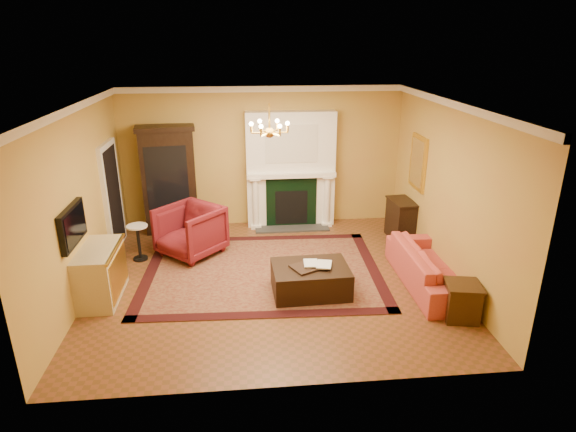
{
  "coord_description": "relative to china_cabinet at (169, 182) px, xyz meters",
  "views": [
    {
      "loc": [
        -0.44,
        -7.43,
        3.95
      ],
      "look_at": [
        0.32,
        0.3,
        1.05
      ],
      "focal_mm": 30.0,
      "sensor_mm": 36.0,
      "label": 1
    }
  ],
  "objects": [
    {
      "name": "ottoman_tray",
      "position": [
        2.53,
        -3.06,
        -0.59
      ],
      "size": [
        0.62,
        0.57,
        0.03
      ],
      "primitive_type": "cube",
      "rotation": [
        0.0,
        0.0,
        0.46
      ],
      "color": "black",
      "rests_on": "leather_ottoman"
    },
    {
      "name": "tv_panel",
      "position": [
        -0.97,
        -3.09,
        0.27
      ],
      "size": [
        0.09,
        0.95,
        0.58
      ],
      "color": "black",
      "rests_on": "wall_left"
    },
    {
      "name": "book_b",
      "position": [
        2.68,
        -3.03,
        -0.42
      ],
      "size": [
        0.23,
        0.08,
        0.32
      ],
      "primitive_type": "imported",
      "rotation": [
        0.0,
        0.0,
        -0.25
      ],
      "color": "gray",
      "rests_on": "ottoman_tray"
    },
    {
      "name": "wall_front",
      "position": [
        1.98,
        -5.25,
        0.42
      ],
      "size": [
        6.0,
        0.02,
        3.0
      ],
      "primitive_type": "cube",
      "color": "gold",
      "rests_on": "floor"
    },
    {
      "name": "leather_ottoman",
      "position": [
        2.58,
        -3.02,
        -0.84
      ],
      "size": [
        1.25,
        0.93,
        0.46
      ],
      "primitive_type": "cube",
      "rotation": [
        0.0,
        0.0,
        0.03
      ],
      "color": "black",
      "rests_on": "oriental_rug"
    },
    {
      "name": "wall_back",
      "position": [
        1.98,
        0.27,
        0.42
      ],
      "size": [
        6.0,
        0.02,
        3.0
      ],
      "primitive_type": "cube",
      "color": "gold",
      "rests_on": "floor"
    },
    {
      "name": "wingback_armchair",
      "position": [
        0.51,
        -1.32,
        -0.55
      ],
      "size": [
        1.41,
        1.41,
        1.06
      ],
      "primitive_type": "imported",
      "rotation": [
        0.0,
        0.0,
        -0.73
      ],
      "color": "maroon",
      "rests_on": "floor"
    },
    {
      "name": "ceiling",
      "position": [
        1.98,
        -2.49,
        1.93
      ],
      "size": [
        6.0,
        5.5,
        0.02
      ],
      "primitive_type": "cube",
      "color": "white",
      "rests_on": "wall_back"
    },
    {
      "name": "end_table",
      "position": [
        4.7,
        -3.99,
        -0.81
      ],
      "size": [
        0.55,
        0.55,
        0.54
      ],
      "primitive_type": "cube",
      "rotation": [
        0.0,
        0.0,
        -0.19
      ],
      "color": "#321F0D",
      "rests_on": "floor"
    },
    {
      "name": "wall_right",
      "position": [
        4.99,
        -2.49,
        0.42
      ],
      "size": [
        0.02,
        5.5,
        3.0
      ],
      "primitive_type": "cube",
      "color": "gold",
      "rests_on": "floor"
    },
    {
      "name": "gilt_mirror",
      "position": [
        4.95,
        -1.09,
        0.57
      ],
      "size": [
        0.06,
        0.76,
        1.05
      ],
      "color": "gold",
      "rests_on": "wall_right"
    },
    {
      "name": "crown_molding",
      "position": [
        1.98,
        -1.53,
        1.86
      ],
      "size": [
        6.0,
        5.5,
        0.12
      ],
      "color": "white",
      "rests_on": "ceiling"
    },
    {
      "name": "doorway",
      "position": [
        -0.98,
        -0.79,
        -0.04
      ],
      "size": [
        0.08,
        1.05,
        2.1
      ],
      "color": "silver",
      "rests_on": "wall_left"
    },
    {
      "name": "fireplace",
      "position": [
        2.58,
        0.08,
        0.11
      ],
      "size": [
        1.9,
        0.7,
        2.5
      ],
      "color": "white",
      "rests_on": "wall_back"
    },
    {
      "name": "book_a",
      "position": [
        2.47,
        -2.99,
        -0.43
      ],
      "size": [
        0.23,
        0.04,
        0.3
      ],
      "primitive_type": "imported",
      "rotation": [
        0.0,
        0.0,
        -0.07
      ],
      "color": "gray",
      "rests_on": "ottoman_tray"
    },
    {
      "name": "oriental_rug",
      "position": [
        1.84,
        -2.18,
        -1.07
      ],
      "size": [
        4.29,
        3.29,
        0.02
      ],
      "primitive_type": "cube",
      "rotation": [
        0.0,
        0.0,
        -0.04
      ],
      "color": "#4B1310",
      "rests_on": "floor"
    },
    {
      "name": "chandelier",
      "position": [
        1.98,
        -2.49,
        1.53
      ],
      "size": [
        0.63,
        0.55,
        0.53
      ],
      "color": "gold",
      "rests_on": "ceiling"
    },
    {
      "name": "coral_sofa",
      "position": [
        4.62,
        -2.93,
        -0.65
      ],
      "size": [
        0.66,
        2.23,
        0.87
      ],
      "primitive_type": "imported",
      "rotation": [
        0.0,
        0.0,
        1.57
      ],
      "color": "#C2423D",
      "rests_on": "floor"
    },
    {
      "name": "commode",
      "position": [
        -0.75,
        -2.85,
        -0.65
      ],
      "size": [
        0.55,
        1.16,
        0.86
      ],
      "primitive_type": "cube",
      "rotation": [
        0.0,
        0.0,
        0.01
      ],
      "color": "#BEB48B",
      "rests_on": "floor"
    },
    {
      "name": "topiary_right",
      "position": [
        3.16,
        0.04,
        0.36
      ],
      "size": [
        0.14,
        0.14,
        0.38
      ],
      "color": "gray",
      "rests_on": "fireplace"
    },
    {
      "name": "topiary_left",
      "position": [
        1.91,
        0.04,
        0.4
      ],
      "size": [
        0.17,
        0.17,
        0.46
      ],
      "color": "gray",
      "rests_on": "fireplace"
    },
    {
      "name": "floor",
      "position": [
        1.98,
        -2.49,
        -1.09
      ],
      "size": [
        6.0,
        5.5,
        0.02
      ],
      "primitive_type": "cube",
      "color": "brown",
      "rests_on": "ground"
    },
    {
      "name": "china_cabinet",
      "position": [
        0.0,
        0.0,
        0.0
      ],
      "size": [
        1.14,
        0.63,
        2.16
      ],
      "primitive_type": "cube",
      "rotation": [
        0.0,
        0.0,
        0.13
      ],
      "color": "black",
      "rests_on": "floor"
    },
    {
      "name": "console_table",
      "position": [
        4.76,
        -0.94,
        -0.69
      ],
      "size": [
        0.47,
        0.75,
        0.79
      ],
      "primitive_type": "cube",
      "rotation": [
        0.0,
        0.0,
        0.09
      ],
      "color": "black",
      "rests_on": "floor"
    },
    {
      "name": "wall_left",
      "position": [
        -1.03,
        -2.49,
        0.42
      ],
      "size": [
        0.02,
        5.5,
        3.0
      ],
      "primitive_type": "cube",
      "color": "gold",
      "rests_on": "floor"
    },
    {
      "name": "pedestal_table",
      "position": [
        -0.43,
        -1.47,
        -0.68
      ],
      "size": [
        0.39,
        0.39,
        0.69
      ],
      "color": "black",
      "rests_on": "floor"
    }
  ]
}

